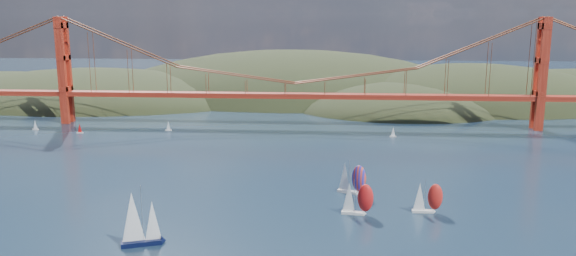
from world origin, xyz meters
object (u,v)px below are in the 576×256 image
Objects in this scene: racer_0 at (357,198)px; racer_1 at (427,197)px; sloop_navy at (139,219)px; racer_rwb at (351,178)px.

racer_1 is (20.21, 3.05, -0.25)m from racer_0.
racer_rwb is at bearing 20.09° from sloop_navy.
racer_0 is at bearing -62.86° from racer_rwb.
racer_rwb reaches higher than racer_1.
racer_0 is at bearing 5.40° from sloop_navy.
sloop_navy is at bearing -158.54° from racer_1.
sloop_navy is at bearing -147.19° from racer_0.
sloop_navy is 1.56× the size of racer_1.
sloop_navy is at bearing -115.30° from racer_rwb.
racer_1 is at bearing 1.16° from sloop_navy.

